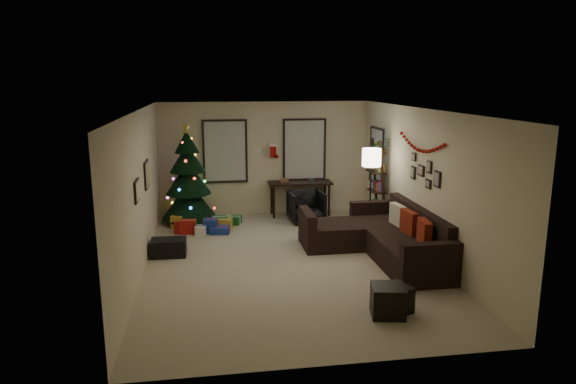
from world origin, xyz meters
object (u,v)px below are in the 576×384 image
object	(u,v)px
desk	(300,186)
desk_chair	(306,207)
christmas_tree	(188,182)
bookshelf	(378,185)
sofa	(383,239)

from	to	relation	value
desk	desk_chair	xyz separation A→B (m)	(0.03, -0.65, -0.36)
christmas_tree	desk	distance (m)	2.64
christmas_tree	bookshelf	distance (m)	4.23
christmas_tree	desk_chair	distance (m)	2.73
desk_chair	bookshelf	distance (m)	1.71
sofa	desk	size ratio (longest dim) A/B	2.03
sofa	bookshelf	world-z (taller)	bookshelf
sofa	desk_chair	distance (m)	2.64
desk	desk_chair	world-z (taller)	desk
sofa	desk	bearing A→B (deg)	107.82
christmas_tree	sofa	xyz separation A→B (m)	(3.61, -2.81, -0.65)
christmas_tree	bookshelf	size ratio (longest dim) A/B	1.17
bookshelf	desk_chair	bearing A→B (deg)	156.01
desk	desk_chair	distance (m)	0.74
desk	sofa	bearing A→B (deg)	-72.18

